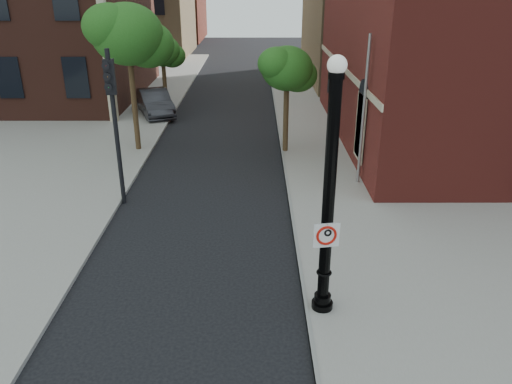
{
  "coord_description": "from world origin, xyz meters",
  "views": [
    {
      "loc": [
        0.81,
        -10.01,
        7.44
      ],
      "look_at": [
        0.83,
        2.0,
        2.26
      ],
      "focal_mm": 35.0,
      "sensor_mm": 36.0,
      "label": 1
    }
  ],
  "objects_px": {
    "traffic_signal_left": "(113,103)",
    "parked_car": "(155,103)",
    "no_parking_sign": "(327,235)",
    "traffic_signal_right": "(331,99)",
    "lamppost": "(328,206)"
  },
  "relations": [
    {
      "from": "traffic_signal_left",
      "to": "traffic_signal_right",
      "type": "distance_m",
      "value": 8.7
    },
    {
      "from": "parked_car",
      "to": "lamppost",
      "type": "bearing_deg",
      "value": -89.33
    },
    {
      "from": "lamppost",
      "to": "parked_car",
      "type": "height_order",
      "value": "lamppost"
    },
    {
      "from": "lamppost",
      "to": "traffic_signal_left",
      "type": "bearing_deg",
      "value": 134.97
    },
    {
      "from": "no_parking_sign",
      "to": "traffic_signal_right",
      "type": "bearing_deg",
      "value": 73.5
    },
    {
      "from": "lamppost",
      "to": "parked_car",
      "type": "relative_size",
      "value": 1.34
    },
    {
      "from": "lamppost",
      "to": "traffic_signal_right",
      "type": "xyz_separation_m",
      "value": [
        1.47,
        10.12,
        0.11
      ]
    },
    {
      "from": "parked_car",
      "to": "traffic_signal_left",
      "type": "xyz_separation_m",
      "value": [
        1.15,
        -12.44,
        2.88
      ]
    },
    {
      "from": "no_parking_sign",
      "to": "traffic_signal_right",
      "type": "distance_m",
      "value": 10.41
    },
    {
      "from": "parked_car",
      "to": "traffic_signal_right",
      "type": "relative_size",
      "value": 1.05
    },
    {
      "from": "lamppost",
      "to": "traffic_signal_right",
      "type": "distance_m",
      "value": 10.23
    },
    {
      "from": "no_parking_sign",
      "to": "traffic_signal_right",
      "type": "height_order",
      "value": "traffic_signal_right"
    },
    {
      "from": "traffic_signal_right",
      "to": "lamppost",
      "type": "bearing_deg",
      "value": -119.79
    },
    {
      "from": "traffic_signal_left",
      "to": "parked_car",
      "type": "bearing_deg",
      "value": 86.45
    },
    {
      "from": "parked_car",
      "to": "traffic_signal_left",
      "type": "distance_m",
      "value": 12.82
    }
  ]
}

